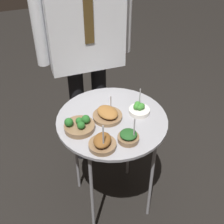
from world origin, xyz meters
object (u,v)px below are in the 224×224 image
object	(u,v)px
bowl_broccoli_front_center	(139,109)
bowl_spinach_front_left	(128,137)
bowl_roast_mid_left	(107,114)
bowl_broccoli_back_right	(79,125)
bowl_roast_center	(102,143)
waiter_figure	(84,30)
serving_cart	(112,127)

from	to	relation	value
bowl_broccoli_front_center	bowl_spinach_front_left	world-z (taller)	bowl_spinach_front_left
bowl_roast_mid_left	bowl_broccoli_back_right	size ratio (longest dim) A/B	1.00
bowl_roast_mid_left	bowl_broccoli_front_center	bearing A→B (deg)	-4.08
bowl_spinach_front_left	bowl_broccoli_front_center	bearing A→B (deg)	53.81
bowl_spinach_front_left	bowl_roast_center	size ratio (longest dim) A/B	0.92
bowl_broccoli_front_center	bowl_roast_center	size ratio (longest dim) A/B	0.82
bowl_broccoli_back_right	bowl_spinach_front_left	world-z (taller)	bowl_spinach_front_left
bowl_roast_mid_left	bowl_spinach_front_left	xyz separation A→B (m)	(0.04, -0.21, 0.00)
bowl_broccoli_front_center	bowl_spinach_front_left	size ratio (longest dim) A/B	0.89
bowl_broccoli_front_center	bowl_broccoli_back_right	size ratio (longest dim) A/B	0.86
bowl_roast_mid_left	waiter_figure	world-z (taller)	waiter_figure
serving_cart	bowl_roast_mid_left	distance (m)	0.09
bowl_roast_mid_left	bowl_spinach_front_left	world-z (taller)	bowl_spinach_front_left
bowl_broccoli_back_right	bowl_roast_center	world-z (taller)	bowl_roast_center
bowl_roast_center	bowl_broccoli_back_right	bearing A→B (deg)	113.94
bowl_spinach_front_left	waiter_figure	distance (m)	0.75
bowl_broccoli_front_center	bowl_roast_center	world-z (taller)	bowl_roast_center
waiter_figure	bowl_broccoli_front_center	bearing A→B (deg)	-70.36
serving_cart	bowl_broccoli_back_right	world-z (taller)	bowl_broccoli_back_right
bowl_broccoli_front_center	bowl_broccoli_back_right	world-z (taller)	bowl_broccoli_front_center
bowl_spinach_front_left	waiter_figure	world-z (taller)	waiter_figure
serving_cart	bowl_roast_center	distance (m)	0.25
bowl_roast_mid_left	bowl_broccoli_back_right	bearing A→B (deg)	-167.00
bowl_roast_mid_left	waiter_figure	bearing A→B (deg)	88.52
bowl_roast_mid_left	bowl_roast_center	bearing A→B (deg)	-114.97
serving_cart	bowl_roast_mid_left	bearing A→B (deg)	140.83
serving_cart	bowl_spinach_front_left	world-z (taller)	bowl_spinach_front_left
bowl_broccoli_back_right	waiter_figure	bearing A→B (deg)	70.11
serving_cart	bowl_roast_center	size ratio (longest dim) A/B	4.21
serving_cart	bowl_roast_mid_left	world-z (taller)	bowl_roast_mid_left
bowl_roast_mid_left	bowl_broccoli_back_right	xyz separation A→B (m)	(-0.17, -0.04, 0.00)
bowl_roast_mid_left	waiter_figure	size ratio (longest dim) A/B	0.10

